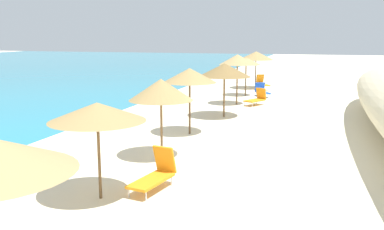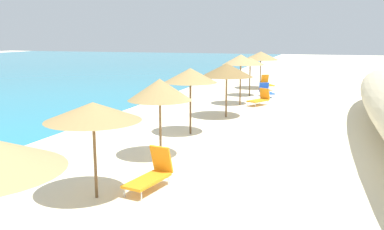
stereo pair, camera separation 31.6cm
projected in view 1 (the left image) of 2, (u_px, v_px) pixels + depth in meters
The scene contains 12 objects.
ground_plane at pixel (242, 152), 14.70m from camera, with size 160.00×160.00×0.00m, color beige.
beach_umbrella_3 at pixel (97, 112), 10.13m from camera, with size 2.35×2.35×2.41m.
beach_umbrella_4 at pixel (161, 90), 13.63m from camera, with size 2.10×2.10×2.62m.
beach_umbrella_5 at pixel (190, 75), 17.00m from camera, with size 2.18×2.18×2.70m.
beach_umbrella_6 at pixel (224, 70), 20.65m from camera, with size 2.59×2.59×2.66m.
beach_umbrella_7 at pixel (237, 60), 24.42m from camera, with size 2.14×2.14×2.92m.
beach_umbrella_8 at pixel (246, 61), 28.07m from camera, with size 1.96×1.96×2.57m.
beach_umbrella_9 at pixel (256, 56), 31.93m from camera, with size 2.67×2.67×2.81m.
lounge_chair_0 at pixel (262, 83), 31.80m from camera, with size 1.57×1.24×1.09m.
lounge_chair_1 at pixel (155, 174), 11.11m from camera, with size 1.65×0.87×1.06m.
lounge_chair_2 at pixel (256, 98), 24.56m from camera, with size 1.54×1.21×0.97m.
lounge_chair_3 at pixel (262, 91), 28.08m from camera, with size 1.64×1.25×0.89m.
Camera 1 is at (-14.09, -2.53, 3.98)m, focal length 39.60 mm.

